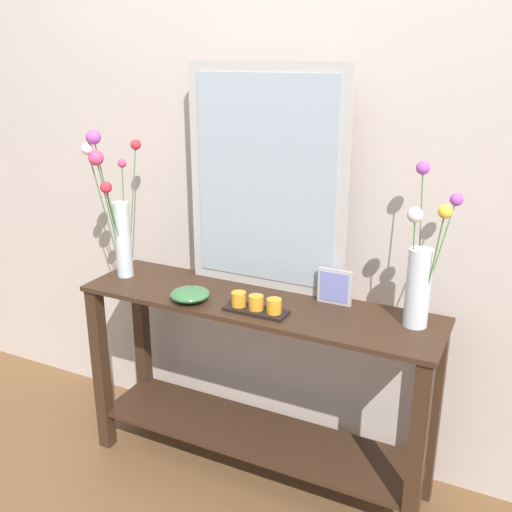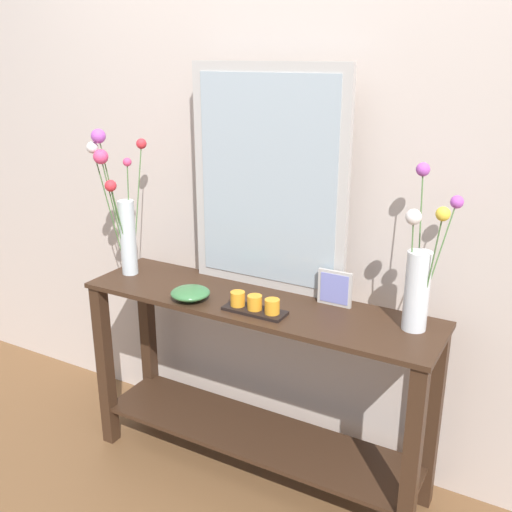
{
  "view_description": "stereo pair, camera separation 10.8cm",
  "coord_description": "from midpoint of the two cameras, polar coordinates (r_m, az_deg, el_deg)",
  "views": [
    {
      "loc": [
        0.95,
        -1.92,
        1.72
      ],
      "look_at": [
        0.0,
        0.0,
        0.98
      ],
      "focal_mm": 41.5,
      "sensor_mm": 36.0,
      "label": 1
    },
    {
      "loc": [
        1.04,
        -1.87,
        1.72
      ],
      "look_at": [
        0.0,
        0.0,
        0.98
      ],
      "focal_mm": 41.5,
      "sensor_mm": 36.0,
      "label": 2
    }
  ],
  "objects": [
    {
      "name": "ground_plane",
      "position": [
        2.75,
        1.2,
        -19.93
      ],
      "size": [
        7.0,
        6.0,
        0.02
      ],
      "primitive_type": "cube",
      "color": "brown"
    },
    {
      "name": "wall_back",
      "position": [
        2.44,
        4.89,
        10.3
      ],
      "size": [
        6.4,
        0.08,
        2.7
      ],
      "primitive_type": "cube",
      "color": "beige",
      "rests_on": "ground"
    },
    {
      "name": "console_table",
      "position": [
        2.47,
        1.27,
        -11.17
      ],
      "size": [
        1.46,
        0.38,
        0.79
      ],
      "color": "#382316",
      "rests_on": "ground"
    },
    {
      "name": "mirror_leaning",
      "position": [
        2.34,
        2.48,
        7.25
      ],
      "size": [
        0.67,
        0.03,
        0.9
      ],
      "color": "#B7B2AD",
      "rests_on": "console_table"
    },
    {
      "name": "tall_vase_left",
      "position": [
        2.56,
        -11.69,
        4.21
      ],
      "size": [
        0.12,
        0.27,
        0.64
      ],
      "color": "silver",
      "rests_on": "console_table"
    },
    {
      "name": "vase_right",
      "position": [
        2.12,
        16.88,
        -1.86
      ],
      "size": [
        0.17,
        0.19,
        0.58
      ],
      "color": "silver",
      "rests_on": "console_table"
    },
    {
      "name": "candle_tray",
      "position": [
        2.22,
        1.27,
        -4.78
      ],
      "size": [
        0.24,
        0.09,
        0.07
      ],
      "color": "black",
      "rests_on": "console_table"
    },
    {
      "name": "picture_frame_small",
      "position": [
        2.29,
        8.95,
        -3.1
      ],
      "size": [
        0.14,
        0.01,
        0.14
      ],
      "color": "#B7B2AD",
      "rests_on": "console_table"
    },
    {
      "name": "decorative_bowl",
      "position": [
        2.34,
        -5.03,
        -3.59
      ],
      "size": [
        0.16,
        0.16,
        0.05
      ],
      "color": "#38703D",
      "rests_on": "console_table"
    }
  ]
}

